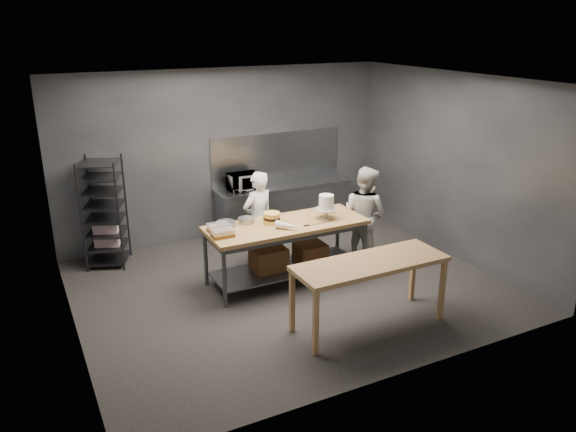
% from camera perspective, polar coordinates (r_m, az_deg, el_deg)
% --- Properties ---
extents(ground, '(6.00, 6.00, 0.00)m').
position_cam_1_polar(ground, '(8.42, 0.18, -7.19)').
color(ground, black).
rests_on(ground, ground).
extents(back_wall, '(6.00, 0.04, 3.00)m').
position_cam_1_polar(back_wall, '(10.08, -6.32, 6.26)').
color(back_wall, '#4C4F54').
rests_on(back_wall, ground).
extents(work_table, '(2.40, 0.90, 0.92)m').
position_cam_1_polar(work_table, '(8.40, -0.15, -2.95)').
color(work_table, olive).
rests_on(work_table, ground).
extents(near_counter, '(2.00, 0.70, 0.90)m').
position_cam_1_polar(near_counter, '(7.15, 8.34, -5.20)').
color(near_counter, '#A27343').
rests_on(near_counter, ground).
extents(back_counter, '(2.60, 0.60, 0.90)m').
position_cam_1_polar(back_counter, '(10.46, -0.36, 0.90)').
color(back_counter, slate).
rests_on(back_counter, ground).
extents(splashback_panel, '(2.60, 0.02, 0.90)m').
position_cam_1_polar(splashback_panel, '(10.48, -1.11, 6.03)').
color(splashback_panel, slate).
rests_on(splashback_panel, back_counter).
extents(speed_rack, '(0.80, 0.83, 1.75)m').
position_cam_1_polar(speed_rack, '(9.35, -18.13, 0.25)').
color(speed_rack, black).
rests_on(speed_rack, ground).
extents(chef_behind, '(0.65, 0.51, 1.56)m').
position_cam_1_polar(chef_behind, '(8.88, -3.07, -0.32)').
color(chef_behind, white).
rests_on(chef_behind, ground).
extents(chef_right, '(0.82, 0.92, 1.59)m').
position_cam_1_polar(chef_right, '(9.10, 7.78, 0.12)').
color(chef_right, silver).
rests_on(chef_right, ground).
extents(microwave, '(0.54, 0.37, 0.30)m').
position_cam_1_polar(microwave, '(9.97, -4.53, 3.50)').
color(microwave, black).
rests_on(microwave, back_counter).
extents(frosted_cake_stand, '(0.34, 0.34, 0.37)m').
position_cam_1_polar(frosted_cake_stand, '(8.41, 3.91, 1.20)').
color(frosted_cake_stand, '#B0A68D').
rests_on(frosted_cake_stand, work_table).
extents(layer_cake, '(0.25, 0.25, 0.16)m').
position_cam_1_polar(layer_cake, '(8.26, -1.66, -0.19)').
color(layer_cake, '#E9C94A').
rests_on(layer_cake, work_table).
extents(cake_pans, '(0.59, 0.28, 0.07)m').
position_cam_1_polar(cake_pans, '(8.23, -5.45, -0.65)').
color(cake_pans, gray).
rests_on(cake_pans, work_table).
extents(piping_bag, '(0.34, 0.36, 0.12)m').
position_cam_1_polar(piping_bag, '(7.99, 0.06, -1.01)').
color(piping_bag, white).
rests_on(piping_bag, work_table).
extents(offset_spatula, '(0.36, 0.02, 0.02)m').
position_cam_1_polar(offset_spatula, '(8.21, 2.43, -0.89)').
color(offset_spatula, slate).
rests_on(offset_spatula, work_table).
extents(pastry_clamshells, '(0.34, 0.45, 0.11)m').
position_cam_1_polar(pastry_clamshells, '(7.90, -6.86, -1.44)').
color(pastry_clamshells, '#97661E').
rests_on(pastry_clamshells, work_table).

